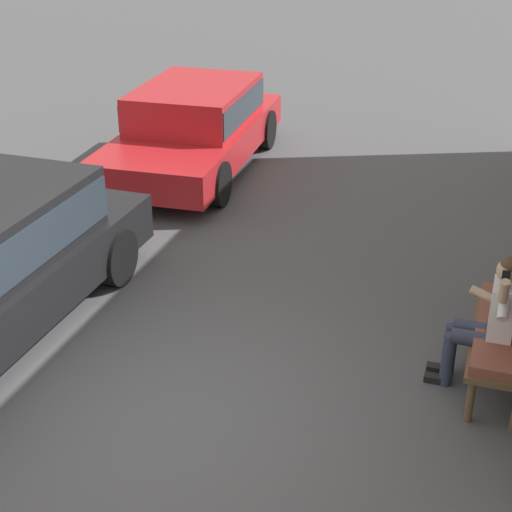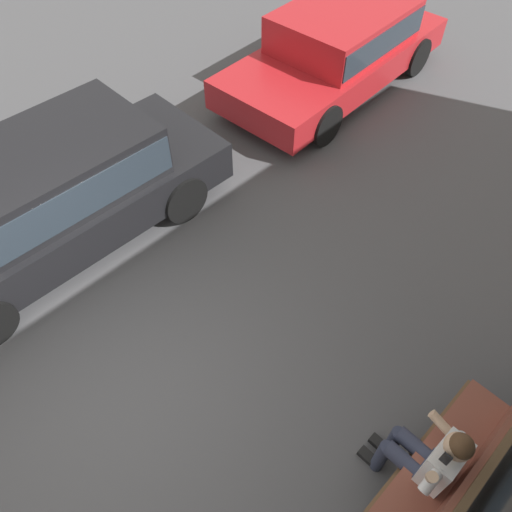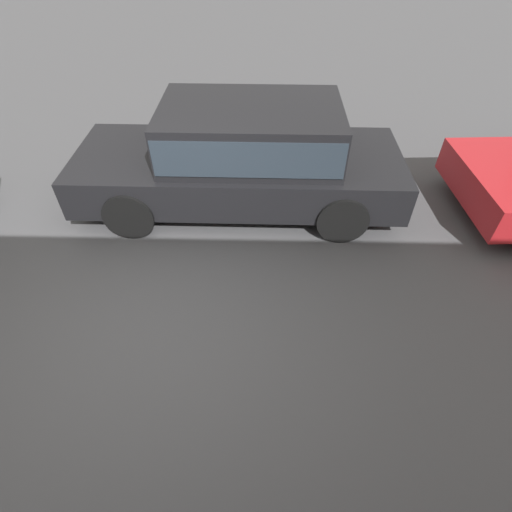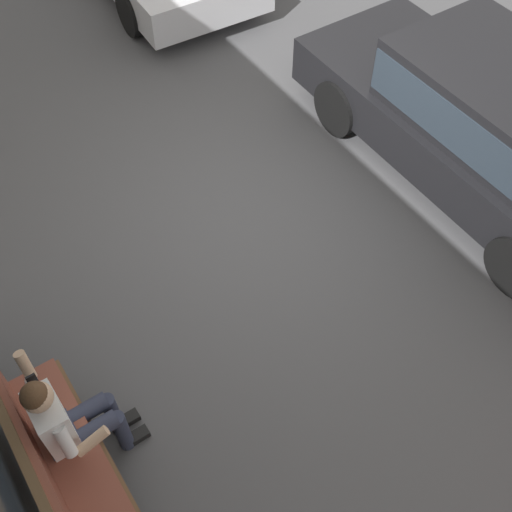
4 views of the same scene
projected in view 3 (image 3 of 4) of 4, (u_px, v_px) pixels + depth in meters
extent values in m
plane|color=#4C4C4F|center=(155.00, 328.00, 4.39)|extent=(60.00, 60.00, 0.00)
cylinder|color=black|center=(491.00, 162.00, 6.29)|extent=(0.68, 0.22, 0.67)
cube|color=black|center=(238.00, 171.00, 5.73)|extent=(4.57, 1.74, 0.56)
cube|color=black|center=(251.00, 131.00, 5.30)|extent=(2.38, 1.52, 0.67)
cube|color=#28333D|center=(251.00, 131.00, 5.30)|extent=(2.33, 1.55, 0.47)
cylinder|color=black|center=(129.00, 215.00, 5.30)|extent=(0.69, 0.18, 0.69)
cylinder|color=black|center=(155.00, 153.00, 6.48)|extent=(0.69, 0.18, 0.69)
cylinder|color=black|center=(342.00, 219.00, 5.24)|extent=(0.69, 0.18, 0.69)
cylinder|color=black|center=(329.00, 156.00, 6.42)|extent=(0.69, 0.18, 0.69)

